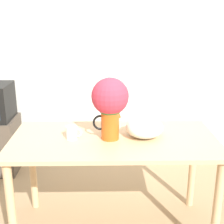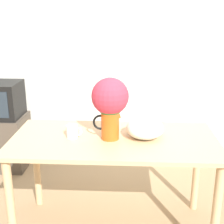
{
  "view_description": "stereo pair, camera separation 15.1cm",
  "coord_description": "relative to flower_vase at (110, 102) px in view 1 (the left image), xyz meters",
  "views": [
    {
      "loc": [
        -0.11,
        -1.95,
        1.69
      ],
      "look_at": [
        -0.07,
        0.18,
        1.0
      ],
      "focal_mm": 50.0,
      "sensor_mm": 36.0,
      "label": 1
    },
    {
      "loc": [
        0.04,
        -1.95,
        1.69
      ],
      "look_at": [
        -0.07,
        0.18,
        1.0
      ],
      "focal_mm": 50.0,
      "sensor_mm": 36.0,
      "label": 2
    }
  ],
  "objects": [
    {
      "name": "wall_back",
      "position": [
        0.09,
        1.47,
        0.22
      ],
      "size": [
        8.0,
        0.05,
        2.6
      ],
      "color": "silver",
      "rests_on": "ground_plane"
    },
    {
      "name": "table",
      "position": [
        0.03,
        0.01,
        -0.39
      ],
      "size": [
        1.53,
        0.75,
        0.8
      ],
      "color": "tan",
      "rests_on": "ground_plane"
    },
    {
      "name": "flower_vase",
      "position": [
        0.0,
        0.0,
        0.0
      ],
      "size": [
        0.27,
        0.27,
        0.46
      ],
      "color": "#E05619",
      "rests_on": "table"
    },
    {
      "name": "coffee_mug",
      "position": [
        -0.28,
        -0.0,
        -0.23
      ],
      "size": [
        0.12,
        0.08,
        0.1
      ],
      "color": "white",
      "rests_on": "table"
    },
    {
      "name": "white_bowl",
      "position": [
        0.26,
        0.03,
        -0.21
      ],
      "size": [
        0.28,
        0.28,
        0.15
      ],
      "color": "silver",
      "rests_on": "table"
    }
  ]
}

